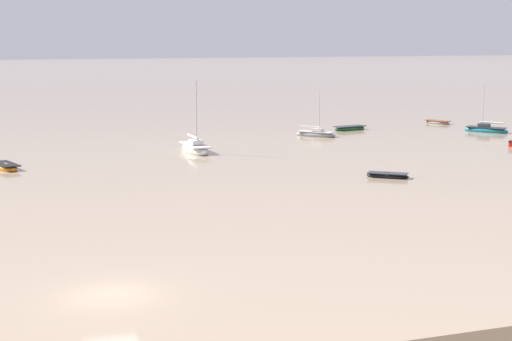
{
  "coord_description": "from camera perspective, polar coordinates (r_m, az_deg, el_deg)",
  "views": [
    {
      "loc": [
        -5.71,
        -35.99,
        11.73
      ],
      "look_at": [
        17.11,
        28.33,
        0.43
      ],
      "focal_mm": 56.88,
      "sensor_mm": 36.0,
      "label": 1
    }
  ],
  "objects": [
    {
      "name": "rowboat_moored_0",
      "position": [
        76.16,
        -17.18,
        0.26
      ],
      "size": [
        2.63,
        4.6,
        0.69
      ],
      "rotation": [
        0.0,
        0.0,
        1.85
      ],
      "color": "orange",
      "rests_on": "ground"
    },
    {
      "name": "sailboat_moored_2",
      "position": [
        96.91,
        4.22,
        2.57
      ],
      "size": [
        4.57,
        4.89,
        5.73
      ],
      "rotation": [
        0.0,
        0.0,
        5.44
      ],
      "color": "gray",
      "rests_on": "ground"
    },
    {
      "name": "rowboat_moored_3",
      "position": [
        69.14,
        9.25,
        -0.36
      ],
      "size": [
        3.57,
        3.22,
        0.57
      ],
      "rotation": [
        0.0,
        0.0,
        5.6
      ],
      "color": "black",
      "rests_on": "ground"
    },
    {
      "name": "sailboat_moored_1",
      "position": [
        104.94,
        15.87,
        2.77
      ],
      "size": [
        4.62,
        5.6,
        6.28
      ],
      "rotation": [
        0.0,
        0.0,
        2.18
      ],
      "color": "#197084",
      "rests_on": "ground"
    },
    {
      "name": "rowboat_moored_1",
      "position": [
        103.85,
        6.6,
        2.96
      ],
      "size": [
        4.82,
        2.41,
        0.73
      ],
      "rotation": [
        0.0,
        0.0,
        3.33
      ],
      "color": "#23602D",
      "rests_on": "ground"
    },
    {
      "name": "rowboat_moored_4",
      "position": [
        113.52,
        12.63,
        3.33
      ],
      "size": [
        2.81,
        4.05,
        0.61
      ],
      "rotation": [
        0.0,
        0.0,
        5.14
      ],
      "color": "gray",
      "rests_on": "ground"
    },
    {
      "name": "ground_plane",
      "position": [
        38.28,
        -10.13,
        -8.6
      ],
      "size": [
        800.0,
        800.0,
        0.0
      ],
      "primitive_type": "plane",
      "color": "tan"
    },
    {
      "name": "sailboat_moored_0",
      "position": [
        83.86,
        -4.3,
        1.56
      ],
      "size": [
        2.2,
        6.88,
        7.68
      ],
      "rotation": [
        0.0,
        0.0,
        4.72
      ],
      "color": "white",
      "rests_on": "ground"
    }
  ]
}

